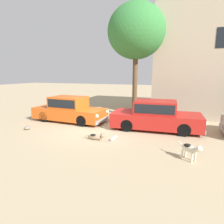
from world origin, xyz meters
The scene contains 8 objects.
ground_plane centered at (0.00, 0.00, 0.00)m, with size 80.00×80.00×0.00m, color tan.
parked_sedan_nearest centered at (-2.07, 0.87, 0.73)m, with size 4.57×1.84×1.49m.
parked_sedan_second centered at (3.06, 0.95, 0.73)m, with size 4.70×2.12×1.49m.
stray_dog_spotted centered at (0.90, -1.64, 0.16)m, with size 1.02×0.24×0.37m.
stray_dog_tan centered at (4.67, -2.36, 0.42)m, with size 0.81×0.67×0.64m.
stray_cat centered at (1.62, -1.40, 0.08)m, with size 0.32×0.62×0.17m.
acacia_tree_left centered at (1.30, 3.48, 5.39)m, with size 3.59×3.23×7.13m.
rubble_pile centered at (-3.13, -1.44, 0.09)m, with size 0.39×0.29×0.18m, color gray.
Camera 1 is at (4.34, -8.84, 2.84)m, focal length 30.76 mm.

